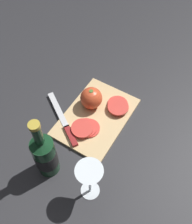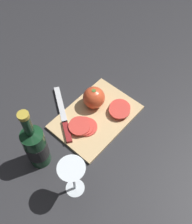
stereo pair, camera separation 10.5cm
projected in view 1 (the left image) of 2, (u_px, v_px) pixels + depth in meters
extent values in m
plane|color=#28282B|center=(86.00, 134.00, 1.04)|extent=(3.00, 3.00, 0.00)
cube|color=tan|center=(96.00, 117.00, 1.08)|extent=(0.34, 0.24, 0.01)
cylinder|color=#14381E|center=(46.00, 157.00, 0.89)|extent=(0.08, 0.08, 0.18)
cone|color=#14381E|center=(40.00, 143.00, 0.80)|extent=(0.07, 0.07, 0.02)
cylinder|color=#14381E|center=(37.00, 134.00, 0.76)|extent=(0.03, 0.03, 0.08)
cylinder|color=#B29933|center=(34.00, 126.00, 0.72)|extent=(0.03, 0.03, 0.01)
cylinder|color=black|center=(46.00, 157.00, 0.89)|extent=(0.08, 0.08, 0.08)
cylinder|color=silver|center=(90.00, 190.00, 0.91)|extent=(0.07, 0.07, 0.00)
cylinder|color=silver|center=(90.00, 186.00, 0.88)|extent=(0.01, 0.01, 0.08)
cone|color=silver|center=(89.00, 177.00, 0.80)|extent=(0.09, 0.09, 0.10)
cone|color=beige|center=(90.00, 180.00, 0.82)|extent=(0.04, 0.04, 0.04)
sphere|color=#DB4C28|center=(91.00, 98.00, 1.07)|extent=(0.09, 0.09, 0.09)
cylinder|color=#47702D|center=(91.00, 91.00, 1.03)|extent=(0.02, 0.02, 0.01)
cube|color=silver|center=(58.00, 109.00, 1.09)|extent=(0.12, 0.17, 0.00)
cube|color=silver|center=(66.00, 126.00, 1.04)|extent=(0.03, 0.02, 0.01)
cube|color=maroon|center=(71.00, 136.00, 1.01)|extent=(0.07, 0.09, 0.01)
cylinder|color=#D63D33|center=(89.00, 128.00, 1.04)|extent=(0.09, 0.09, 0.01)
cylinder|color=#D63D33|center=(86.00, 128.00, 1.03)|extent=(0.09, 0.09, 0.01)
cylinder|color=#D63D33|center=(83.00, 127.00, 1.02)|extent=(0.09, 0.09, 0.01)
cylinder|color=#D63D33|center=(118.00, 104.00, 1.10)|extent=(0.09, 0.09, 0.01)
cylinder|color=#D63D33|center=(118.00, 106.00, 1.09)|extent=(0.09, 0.09, 0.01)
cylinder|color=#D63D33|center=(118.00, 107.00, 1.08)|extent=(0.09, 0.09, 0.01)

